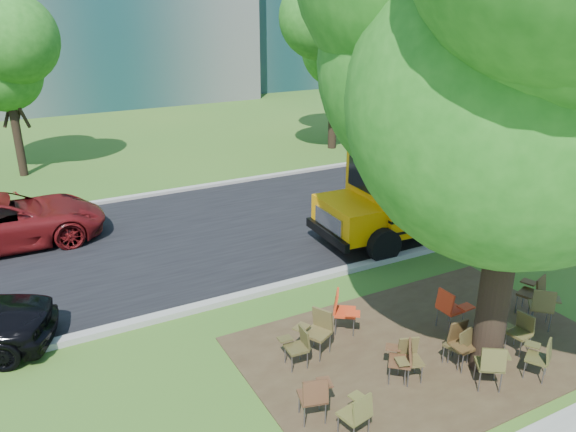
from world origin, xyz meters
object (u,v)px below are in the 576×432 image
chair_4 (492,362)px  bg_car_red (4,221)px  chair_10 (343,308)px  school_bus (504,168)px  chair_7 (543,304)px  chair_9 (317,328)px  chair_13 (534,290)px  chair_11 (460,342)px  chair_0 (358,411)px  chair_6 (520,329)px  chair_5 (461,340)px  chair_14 (541,355)px  main_tree (534,37)px  chair_2 (403,357)px  chair_3 (409,356)px  chair_12 (450,306)px  chair_8 (298,343)px  chair_1 (315,394)px

chair_4 → bg_car_red: (-7.13, 10.83, 0.17)m
chair_10 → school_bus: bearing=147.1°
chair_7 → chair_9: bearing=-153.8°
chair_9 → chair_13: chair_13 is taller
chair_11 → bg_car_red: size_ratio=0.15×
chair_0 → chair_6: 4.16m
chair_6 → chair_13: (1.37, 0.83, 0.09)m
chair_6 → chair_5: bearing=74.0°
bg_car_red → chair_14: bearing=-143.5°
chair_10 → chair_13: chair_13 is taller
main_tree → chair_7: main_tree is taller
chair_0 → chair_2: bearing=16.1°
chair_2 → chair_10: size_ratio=0.91×
chair_3 → chair_11: chair_11 is taller
chair_0 → chair_10: size_ratio=0.92×
chair_11 → chair_14: 1.39m
chair_5 → chair_0: bearing=12.9°
chair_5 → chair_14: 1.38m
chair_0 → chair_13: 5.65m
chair_4 → chair_12: chair_12 is taller
chair_9 → chair_7: bearing=-134.7°
chair_12 → chair_9: bearing=-103.8°
chair_12 → chair_14: chair_12 is taller
chair_6 → chair_9: size_ratio=0.87×
chair_3 → bg_car_red: size_ratio=0.15×
chair_0 → chair_13: (5.50, 1.31, 0.06)m
chair_4 → chair_14: (1.02, -0.19, -0.06)m
chair_2 → chair_14: chair_2 is taller
chair_2 → chair_14: 2.50m
school_bus → chair_10: 8.71m
main_tree → chair_9: (-2.54, 1.86, -5.35)m
chair_8 → main_tree: bearing=-114.5°
chair_4 → chair_13: size_ratio=0.96×
school_bus → chair_11: bearing=-139.7°
main_tree → chair_3: 5.65m
chair_1 → chair_13: chair_13 is taller
chair_4 → chair_8: 3.44m
chair_5 → chair_8: bearing=-28.4°
chair_9 → bg_car_red: 9.84m
bg_car_red → chair_7: bearing=-136.0°
chair_4 → chair_0: bearing=-149.1°
chair_1 → chair_14: bearing=2.5°
school_bus → chair_2: 9.49m
chair_13 → chair_14: size_ratio=1.16×
chair_13 → bg_car_red: 13.65m
chair_7 → chair_13: bearing=101.7°
school_bus → chair_2: size_ratio=13.55×
chair_2 → chair_5: bearing=-55.8°
chair_2 → chair_11: (1.25, -0.12, -0.01)m
chair_11 → chair_14: chair_11 is taller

